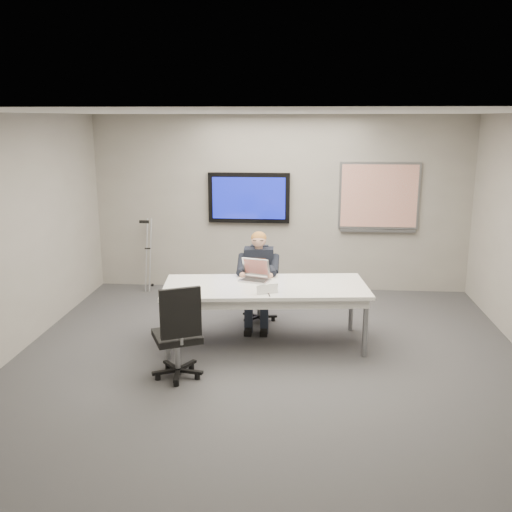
# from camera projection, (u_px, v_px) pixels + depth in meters

# --- Properties ---
(floor) EXTENTS (6.00, 6.00, 0.02)m
(floor) POSITION_uv_depth(u_px,v_px,m) (269.00, 363.00, 6.54)
(floor) COLOR #3D3D3F
(floor) RESTS_ON ground
(ceiling) EXTENTS (6.00, 6.00, 0.02)m
(ceiling) POSITION_uv_depth(u_px,v_px,m) (270.00, 112.00, 5.88)
(ceiling) COLOR white
(ceiling) RESTS_ON wall_back
(wall_back) EXTENTS (6.00, 0.02, 2.80)m
(wall_back) POSITION_uv_depth(u_px,v_px,m) (280.00, 204.00, 9.12)
(wall_back) COLOR gray
(wall_back) RESTS_ON ground
(wall_front) EXTENTS (6.00, 0.02, 2.80)m
(wall_front) POSITION_uv_depth(u_px,v_px,m) (239.00, 356.00, 3.31)
(wall_front) COLOR gray
(wall_front) RESTS_ON ground
(wall_left) EXTENTS (0.02, 6.00, 2.80)m
(wall_left) POSITION_uv_depth(u_px,v_px,m) (5.00, 240.00, 6.45)
(wall_left) COLOR gray
(wall_left) RESTS_ON ground
(conference_table) EXTENTS (2.56, 1.29, 0.76)m
(conference_table) POSITION_uv_depth(u_px,v_px,m) (265.00, 292.00, 6.96)
(conference_table) COLOR white
(conference_table) RESTS_ON ground
(tv_display) EXTENTS (1.30, 0.09, 0.80)m
(tv_display) POSITION_uv_depth(u_px,v_px,m) (249.00, 198.00, 9.08)
(tv_display) COLOR black
(tv_display) RESTS_ON wall_back
(whiteboard) EXTENTS (1.25, 0.08, 1.10)m
(whiteboard) POSITION_uv_depth(u_px,v_px,m) (379.00, 197.00, 8.93)
(whiteboard) COLOR gray
(whiteboard) RESTS_ON wall_back
(office_chair_far) EXTENTS (0.51, 0.51, 0.94)m
(office_chair_far) POSITION_uv_depth(u_px,v_px,m) (259.00, 300.00, 7.86)
(office_chair_far) COLOR black
(office_chair_far) RESTS_ON ground
(office_chair_near) EXTENTS (0.68, 0.68, 1.07)m
(office_chair_near) POSITION_uv_depth(u_px,v_px,m) (178.00, 349.00, 6.09)
(office_chair_near) COLOR black
(office_chair_near) RESTS_ON ground
(seated_person) EXTENTS (0.40, 0.69, 1.27)m
(seated_person) POSITION_uv_depth(u_px,v_px,m) (258.00, 290.00, 7.59)
(seated_person) COLOR #1F2533
(seated_person) RESTS_ON office_chair_far
(crutch) EXTENTS (0.42, 0.71, 1.26)m
(crutch) POSITION_uv_depth(u_px,v_px,m) (148.00, 253.00, 9.24)
(crutch) COLOR #ADB0B5
(crutch) RESTS_ON ground
(laptop) EXTENTS (0.42, 0.44, 0.25)m
(laptop) POSITION_uv_depth(u_px,v_px,m) (255.00, 274.00, 7.17)
(laptop) COLOR #B4B4B6
(laptop) RESTS_ON conference_table
(name_tent) EXTENTS (0.26, 0.17, 0.10)m
(name_tent) POSITION_uv_depth(u_px,v_px,m) (267.00, 289.00, 6.61)
(name_tent) COLOR silver
(name_tent) RESTS_ON conference_table
(pen) EXTENTS (0.04, 0.14, 0.01)m
(pen) POSITION_uv_depth(u_px,v_px,m) (269.00, 294.00, 6.55)
(pen) COLOR black
(pen) RESTS_ON conference_table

